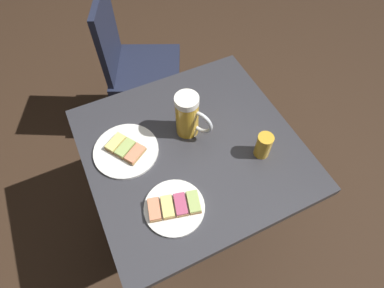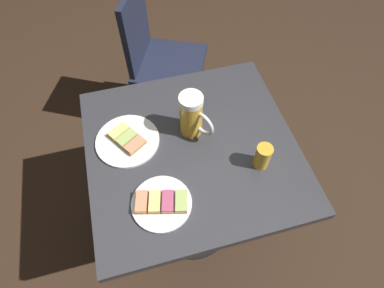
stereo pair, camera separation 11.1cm
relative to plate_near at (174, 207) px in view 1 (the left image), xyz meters
name	(u,v)px [view 1 (the left image)]	position (x,y,z in m)	size (l,w,h in m)	color
ground_plane	(192,219)	(0.19, -0.15, -0.75)	(6.00, 6.00, 0.00)	#382619
cafe_table	(192,169)	(0.19, -0.15, -0.17)	(0.73, 0.75, 0.74)	black
plate_near	(174,207)	(0.00, 0.00, 0.00)	(0.19, 0.19, 0.03)	white
plate_far	(126,150)	(0.27, 0.07, 0.00)	(0.23, 0.23, 0.03)	white
beer_mug	(188,116)	(0.26, -0.17, 0.08)	(0.13, 0.10, 0.18)	gold
beer_glass_small	(263,145)	(0.06, -0.36, 0.04)	(0.05, 0.05, 0.10)	gold
cafe_chair	(132,61)	(0.98, -0.17, -0.25)	(0.51, 0.51, 0.87)	#1E2338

